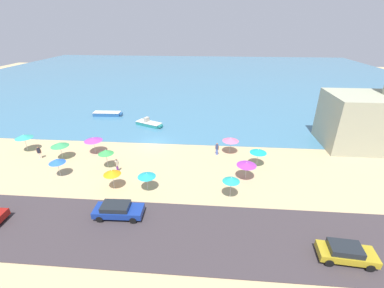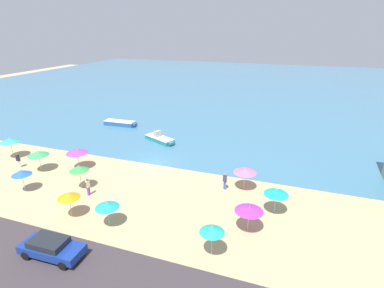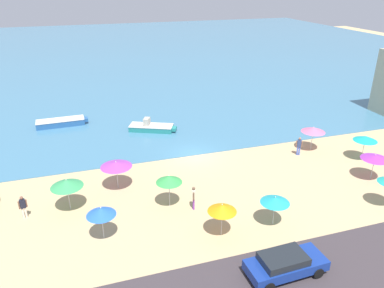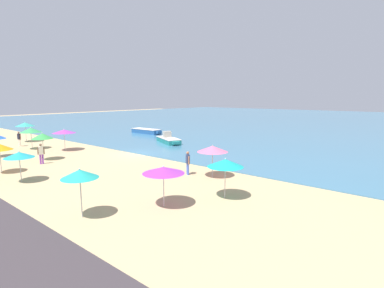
# 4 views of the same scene
# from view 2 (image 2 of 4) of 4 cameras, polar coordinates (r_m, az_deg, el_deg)

# --- Properties ---
(ground_plane) EXTENTS (160.00, 160.00, 0.00)m
(ground_plane) POSITION_cam_2_polar(r_m,az_deg,el_deg) (36.06, -7.40, -3.89)
(ground_plane) COLOR tan
(sea) EXTENTS (150.00, 110.00, 0.05)m
(sea) POSITION_cam_2_polar(r_m,az_deg,el_deg) (86.66, 9.22, 10.98)
(sea) COLOR teal
(sea) RESTS_ON ground_plane
(coastal_road) EXTENTS (80.00, 8.00, 0.06)m
(coastal_road) POSITION_cam_2_polar(r_m,az_deg,el_deg) (24.10, -28.11, -20.93)
(coastal_road) COLOR #3B3337
(coastal_road) RESTS_ON ground_plane
(beach_umbrella_0) EXTENTS (2.12, 2.12, 2.39)m
(beach_umbrella_0) POSITION_cam_2_polar(r_m,az_deg,el_deg) (26.97, 15.77, -8.80)
(beach_umbrella_0) COLOR #B2B2B7
(beach_umbrella_0) RESTS_ON ground_plane
(beach_umbrella_1) EXTENTS (2.35, 2.35, 2.60)m
(beach_umbrella_1) POSITION_cam_2_polar(r_m,az_deg,el_deg) (43.19, -31.39, 0.63)
(beach_umbrella_1) COLOR #B2B2B7
(beach_umbrella_1) RESTS_ON ground_plane
(beach_umbrella_2) EXTENTS (1.90, 1.90, 2.59)m
(beach_umbrella_2) POSITION_cam_2_polar(r_m,az_deg,el_deg) (31.75, -20.75, -4.33)
(beach_umbrella_2) COLOR #B2B2B7
(beach_umbrella_2) RESTS_ON ground_plane
(beach_umbrella_3) EXTENTS (2.29, 2.29, 2.48)m
(beach_umbrella_3) POSITION_cam_2_polar(r_m,az_deg,el_deg) (37.57, -27.27, -1.58)
(beach_umbrella_3) COLOR #B2B2B7
(beach_umbrella_3) RESTS_ON ground_plane
(beach_umbrella_4) EXTENTS (1.88, 1.88, 2.37)m
(beach_umbrella_4) POSITION_cam_2_polar(r_m,az_deg,el_deg) (27.60, -22.47, -9.06)
(beach_umbrella_4) COLOR #B2B2B7
(beach_umbrella_4) RESTS_ON ground_plane
(beach_umbrella_5) EXTENTS (1.87, 1.87, 2.37)m
(beach_umbrella_5) POSITION_cam_2_polar(r_m,az_deg,el_deg) (33.75, -29.75, -4.73)
(beach_umbrella_5) COLOR #B2B2B7
(beach_umbrella_5) RESTS_ON ground_plane
(beach_umbrella_6) EXTENTS (2.27, 2.27, 2.25)m
(beach_umbrella_6) POSITION_cam_2_polar(r_m,az_deg,el_deg) (24.36, 10.84, -12.09)
(beach_umbrella_6) COLOR #B2B2B7
(beach_umbrella_6) RESTS_ON ground_plane
(beach_umbrella_7) EXTENTS (1.97, 1.97, 2.19)m
(beach_umbrella_7) POSITION_cam_2_polar(r_m,az_deg,el_deg) (25.51, -15.87, -11.15)
(beach_umbrella_7) COLOR #B2B2B7
(beach_umbrella_7) RESTS_ON ground_plane
(beach_umbrella_8) EXTENTS (2.26, 2.26, 2.40)m
(beach_umbrella_8) POSITION_cam_2_polar(r_m,az_deg,el_deg) (30.07, 10.06, -4.97)
(beach_umbrella_8) COLOR #B2B2B7
(beach_umbrella_8) RESTS_ON ground_plane
(beach_umbrella_9) EXTENTS (1.79, 1.79, 2.50)m
(beach_umbrella_9) POSITION_cam_2_polar(r_m,az_deg,el_deg) (21.58, 3.84, -15.98)
(beach_umbrella_9) COLOR #B2B2B7
(beach_umbrella_9) RESTS_ON ground_plane
(beach_umbrella_10) EXTENTS (2.47, 2.47, 2.38)m
(beach_umbrella_10) POSITION_cam_2_polar(r_m,az_deg,el_deg) (36.40, -21.04, -1.33)
(beach_umbrella_10) COLOR #B2B2B7
(beach_umbrella_10) RESTS_ON ground_plane
(bather_0) EXTENTS (0.32, 0.55, 1.82)m
(bather_0) POSITION_cam_2_polar(r_m,az_deg,el_deg) (30.76, -19.21, -7.55)
(bather_0) COLOR purple
(bather_0) RESTS_ON ground_plane
(bather_1) EXTENTS (0.55, 0.31, 1.75)m
(bather_1) POSITION_cam_2_polar(r_m,az_deg,el_deg) (40.06, -30.19, -2.59)
(bather_1) COLOR #F6E0CC
(bather_1) RESTS_ON ground_plane
(bather_2) EXTENTS (0.50, 0.37, 1.80)m
(bather_2) POSITION_cam_2_polar(r_m,az_deg,el_deg) (30.29, 6.29, -6.88)
(bather_2) COLOR #4665CE
(bather_2) RESTS_ON ground_plane
(parked_car_1) EXTENTS (4.62, 2.09, 1.36)m
(parked_car_1) POSITION_cam_2_polar(r_m,az_deg,el_deg) (24.46, -25.23, -17.34)
(parked_car_1) COLOR navy
(parked_car_1) RESTS_ON coastal_road
(skiff_nearshore) EXTENTS (5.16, 3.48, 1.42)m
(skiff_nearshore) POSITION_cam_2_polar(r_m,az_deg,el_deg) (42.93, -6.18, 1.01)
(skiff_nearshore) COLOR teal
(skiff_nearshore) RESTS_ON sea
(skiff_offshore) EXTENTS (5.62, 1.84, 0.73)m
(skiff_offshore) POSITION_cam_2_polar(r_m,az_deg,el_deg) (51.15, -13.52, 3.89)
(skiff_offshore) COLOR #295B96
(skiff_offshore) RESTS_ON sea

